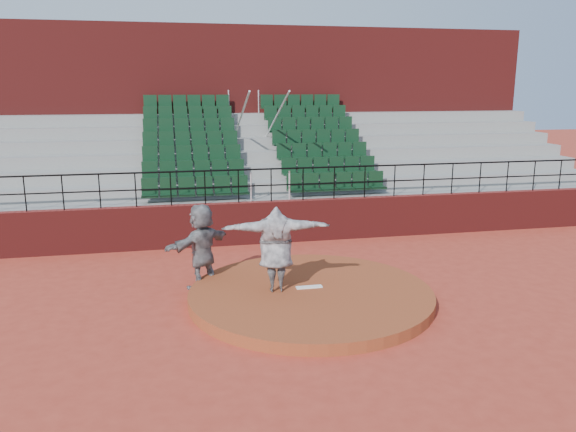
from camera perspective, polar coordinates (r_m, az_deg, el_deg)
The scene contains 9 objects.
ground at distance 12.87m, azimuth 2.31°, elevation -8.55°, with size 90.00×90.00×0.00m, color #A73725.
pitchers_mound at distance 12.82m, azimuth 2.32°, elevation -8.04°, with size 5.50×5.50×0.25m, color brown.
pitching_rubber at distance 12.91m, azimuth 2.16°, elevation -7.22°, with size 0.60×0.15×0.03m, color white.
boundary_wall at distance 17.34m, azimuth -1.70°, elevation -0.60°, with size 24.00×0.30×1.30m, color maroon.
wall_railing at distance 17.07m, azimuth -1.73°, elevation 3.91°, with size 24.04×0.05×1.03m.
seating_deck at distance 20.72m, azimuth -3.50°, elevation 3.85°, with size 24.00×5.97×4.63m.
press_box_facade at distance 24.41m, azimuth -4.96°, elevation 10.19°, with size 24.00×3.00×7.10m, color maroon.
pitcher at distance 12.45m, azimuth -1.23°, elevation -3.38°, with size 2.37×0.65×1.93m, color black.
fielder at distance 13.55m, azimuth -8.75°, elevation -3.01°, with size 1.90×0.61×2.05m, color black.
Camera 1 is at (-2.96, -11.60, 4.72)m, focal length 35.00 mm.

